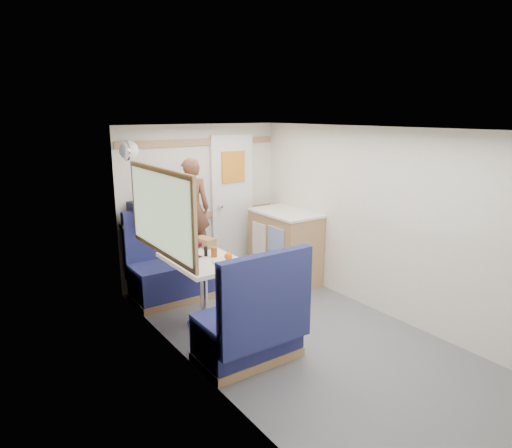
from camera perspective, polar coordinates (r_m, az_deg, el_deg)
floor at (r=4.47m, az=7.63°, el=-14.96°), size 4.50×4.50×0.00m
ceiling at (r=3.92m, az=8.57°, el=11.61°), size 4.50×4.50×0.00m
wall_back at (r=5.89m, az=-6.85°, el=2.54°), size 2.20×0.02×2.00m
wall_left at (r=3.46m, az=-5.56°, el=-5.47°), size 0.02×4.50×2.00m
wall_right at (r=4.87m, az=17.68°, el=-0.39°), size 0.02×4.50×2.00m
oak_trim_low at (r=5.90m, az=-6.72°, el=1.08°), size 2.15×0.02×0.08m
oak_trim_high at (r=5.77m, az=-6.98°, el=10.13°), size 2.15×0.02×0.08m
side_window at (r=4.28m, az=-11.93°, el=1.50°), size 0.04×1.30×0.72m
rear_door at (r=6.08m, az=-2.95°, el=2.71°), size 0.62×0.12×1.86m
dinette_table at (r=4.64m, az=-6.59°, el=-6.11°), size 0.62×0.92×0.72m
bench_far at (r=5.47m, az=-10.80°, el=-6.12°), size 0.90×0.59×1.05m
bench_near at (r=4.06m, az=-0.58°, el=-13.13°), size 0.90×0.59×1.05m
ledge at (r=5.53m, az=-12.15°, el=0.32°), size 0.90×0.14×0.04m
dome_light at (r=5.01m, az=-15.61°, el=8.84°), size 0.20×0.20×0.20m
galley_counter at (r=5.87m, az=3.61°, el=-2.78°), size 0.57×0.92×0.92m
person at (r=5.38m, az=-8.12°, el=1.93°), size 0.51×0.44×1.19m
duffel_bag at (r=5.47m, az=-12.90°, el=1.67°), size 0.55×0.33×0.25m
tray at (r=4.35m, az=-3.39°, el=-5.15°), size 0.32×0.38×0.02m
orange_fruit at (r=4.44m, az=-3.47°, el=-4.07°), size 0.08×0.08×0.08m
cheese_block at (r=4.34m, az=-4.30°, el=-4.85°), size 0.10×0.08×0.03m
wine_glass at (r=4.61m, az=-7.20°, el=-2.65°), size 0.08×0.08×0.17m
tumbler_left at (r=4.28m, az=-7.83°, el=-4.96°), size 0.07×0.07×0.11m
tumbler_mid at (r=4.79m, az=-10.52°, el=-3.06°), size 0.06×0.06×0.10m
beer_glass at (r=4.62m, az=-5.26°, el=-3.50°), size 0.06×0.06×0.10m
pepper_grinder at (r=4.65m, az=-6.29°, el=-3.41°), size 0.04×0.04×0.10m
bread_loaf at (r=4.97m, az=-6.38°, el=-2.27°), size 0.17×0.26×0.10m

